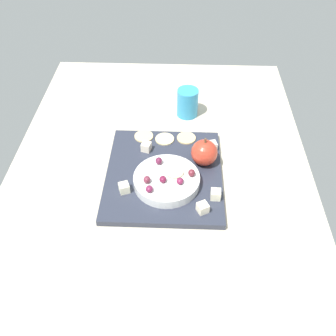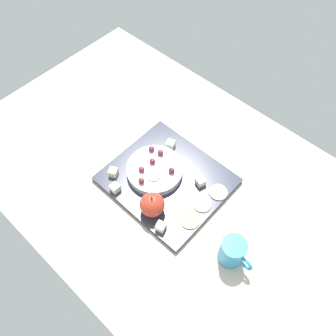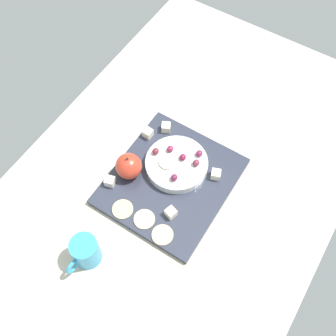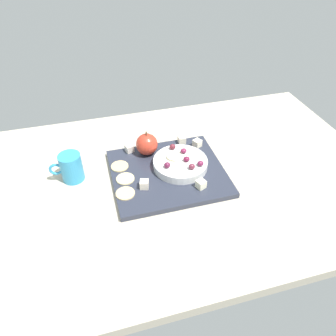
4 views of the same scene
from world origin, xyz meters
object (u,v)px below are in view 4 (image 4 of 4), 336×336
object	(u,v)px
apple_whole	(147,144)
cup	(71,167)
platter	(168,173)
cracker_0	(120,166)
cheese_cube_2	(197,143)
apple_slice_0	(174,157)
cheese_cube_3	(144,184)
grape_2	(186,159)
grape_3	(167,164)
grape_0	(184,151)
grape_5	(173,147)
serving_dish	(180,164)
grape_4	(192,167)
grape_1	(200,163)
cheese_cube_4	(201,184)
cracker_2	(125,179)
cracker_1	(125,193)
cheese_cube_1	(182,140)
cheese_cube_0	(129,148)

from	to	relation	value
apple_whole	cup	bearing A→B (deg)	-169.61
platter	cracker_0	xyz separation A→B (cm)	(-13.66, 5.71, 1.03)
cheese_cube_2	apple_slice_0	world-z (taller)	apple_slice_0
cheese_cube_3	grape_2	xyz separation A→B (cm)	(14.09, 5.23, 2.06)
grape_2	grape_3	world-z (taller)	grape_3
grape_0	grape_5	distance (cm)	3.83
serving_dish	apple_slice_0	bearing A→B (deg)	127.03
cracker_0	cheese_cube_3	bearing A→B (deg)	-63.94
serving_dish	cracker_0	size ratio (longest dim) A/B	3.11
grape_4	grape_3	bearing A→B (deg)	157.31
platter	grape_1	xyz separation A→B (cm)	(9.07, -3.03, 4.08)
cheese_cube_4	cracker_0	distance (cm)	25.65
grape_5	cracker_2	bearing A→B (deg)	-156.05
cheese_cube_4	cracker_1	size ratio (longest dim) A/B	0.45
grape_2	cheese_cube_1	bearing A→B (deg)	78.59
grape_1	cracker_0	bearing A→B (deg)	158.97
grape_0	grape_2	size ratio (longest dim) A/B	1.00
platter	cheese_cube_4	xyz separation A→B (cm)	(7.06, -9.39, 2.02)
grape_2	grape_4	size ratio (longest dim) A/B	1.00
serving_dish	grape_5	xyz separation A→B (cm)	(-0.58, 6.10, 2.13)
cracker_0	grape_5	size ratio (longest dim) A/B	2.79
cracker_1	grape_0	distance (cm)	22.95
apple_slice_0	grape_3	bearing A→B (deg)	-130.76
grape_2	grape_4	distance (cm)	3.85
grape_0	cheese_cube_0	bearing A→B (deg)	151.25
apple_slice_0	cup	distance (cm)	30.54
cheese_cube_3	apple_slice_0	bearing A→B (deg)	35.92
cheese_cube_1	apple_slice_0	distance (cm)	11.62
cheese_cube_2	cracker_2	distance (cm)	27.49
grape_2	cracker_1	bearing A→B (deg)	-162.02
grape_0	cheese_cube_1	bearing A→B (deg)	75.90
apple_whole	cheese_cube_2	bearing A→B (deg)	-2.44
apple_whole	cracker_2	bearing A→B (deg)	-129.92
grape_1	cheese_cube_1	bearing A→B (deg)	92.61
apple_whole	cracker_1	world-z (taller)	apple_whole
cracker_2	grape_2	bearing A→B (deg)	1.25
cheese_cube_2	grape_1	xyz separation A→B (cm)	(-3.57, -12.60, 2.06)
cheese_cube_2	grape_1	bearing A→B (deg)	-105.80
grape_1	grape_4	bearing A→B (deg)	-165.00
cheese_cube_1	grape_0	xyz separation A→B (cm)	(-2.17, -8.64, 2.05)
platter	cup	xyz separation A→B (cm)	(-27.68, 5.94, 3.51)
grape_0	apple_slice_0	world-z (taller)	grape_0
apple_whole	cheese_cube_2	size ratio (longest dim) A/B	2.91
cracker_2	cheese_cube_0	bearing A→B (deg)	74.62
cheese_cube_2	cracker_1	size ratio (longest dim) A/B	0.45
serving_dish	cracker_1	world-z (taller)	serving_dish
platter	grape_2	world-z (taller)	grape_2
grape_0	grape_3	world-z (taller)	grape_3
grape_1	grape_5	bearing A→B (deg)	118.90
grape_3	grape_5	bearing A→B (deg)	62.60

